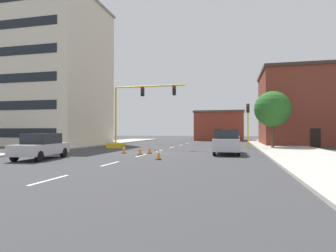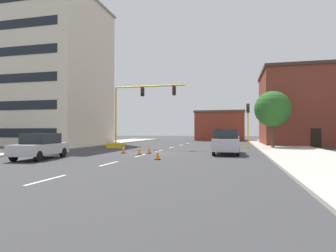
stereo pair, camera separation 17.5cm
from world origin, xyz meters
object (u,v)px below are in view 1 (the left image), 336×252
traffic_signal_gantry (125,128)px  traffic_light_pole_right (248,116)px  pickup_truck_silver (227,142)px  traffic_cone_roadside_c (124,150)px  tree_right_mid (272,109)px  traffic_cone_roadside_a (159,154)px  traffic_cone_roadside_d (150,149)px  sedan_silver_near_left (41,146)px  traffic_cone_roadside_b (140,150)px

traffic_signal_gantry → traffic_light_pole_right: size_ratio=1.83×
pickup_truck_silver → traffic_cone_roadside_c: 8.68m
tree_right_mid → pickup_truck_silver: tree_right_mid is taller
tree_right_mid → traffic_cone_roadside_a: bearing=-121.2°
traffic_signal_gantry → traffic_cone_roadside_d: size_ratio=11.61×
traffic_light_pole_right → sedan_silver_near_left: bearing=-133.9°
sedan_silver_near_left → traffic_cone_roadside_a: sedan_silver_near_left is taller
traffic_signal_gantry → traffic_light_pole_right: traffic_signal_gantry is taller
traffic_signal_gantry → traffic_cone_roadside_c: traffic_signal_gantry is taller
tree_right_mid → traffic_signal_gantry: bearing=-166.6°
traffic_signal_gantry → traffic_cone_roadside_b: size_ratio=11.38×
traffic_cone_roadside_d → traffic_cone_roadside_b: bearing=-100.9°
traffic_signal_gantry → pickup_truck_silver: (11.22, -5.55, -1.25)m
traffic_light_pole_right → traffic_cone_roadside_a: size_ratio=6.66×
traffic_light_pole_right → pickup_truck_silver: 8.18m
traffic_light_pole_right → traffic_cone_roadside_d: size_ratio=6.36×
traffic_light_pole_right → tree_right_mid: size_ratio=0.76×
traffic_signal_gantry → tree_right_mid: size_ratio=1.39×
traffic_light_pole_right → traffic_cone_roadside_d: 12.26m
traffic_cone_roadside_d → traffic_signal_gantry: bearing=127.0°
pickup_truck_silver → tree_right_mid: bearing=63.3°
sedan_silver_near_left → traffic_cone_roadside_b: (5.41, 4.70, -0.51)m
traffic_signal_gantry → traffic_cone_roadside_a: 13.22m
traffic_light_pole_right → sedan_silver_near_left: 20.49m
tree_right_mid → traffic_cone_roadside_c: (-13.27, -10.56, -4.00)m
traffic_cone_roadside_a → traffic_cone_roadside_d: 5.15m
pickup_truck_silver → sedan_silver_near_left: size_ratio=1.16×
pickup_truck_silver → traffic_cone_roadside_b: size_ratio=7.05×
pickup_truck_silver → traffic_cone_roadside_b: pickup_truck_silver is taller
tree_right_mid → traffic_cone_roadside_a: tree_right_mid is taller
traffic_signal_gantry → traffic_cone_roadside_c: (2.65, -6.76, -1.91)m
traffic_cone_roadside_a → traffic_cone_roadside_b: traffic_cone_roadside_b is taller
pickup_truck_silver → traffic_signal_gantry: bearing=153.7°
traffic_light_pole_right → sedan_silver_near_left: traffic_light_pole_right is taller
sedan_silver_near_left → traffic_cone_roadside_a: size_ratio=6.49×
traffic_cone_roadside_d → traffic_cone_roadside_c: bearing=-170.7°
traffic_cone_roadside_b → tree_right_mid: bearing=45.9°
traffic_light_pole_right → traffic_cone_roadside_a: traffic_light_pole_right is taller
traffic_light_pole_right → traffic_cone_roadside_b: size_ratio=6.23×
traffic_light_pole_right → traffic_cone_roadside_a: 14.87m
traffic_cone_roadside_b → traffic_light_pole_right: bearing=48.8°
traffic_cone_roadside_a → traffic_cone_roadside_d: traffic_cone_roadside_d is taller
traffic_signal_gantry → pickup_truck_silver: bearing=-26.3°
tree_right_mid → traffic_cone_roadside_a: 17.88m
traffic_cone_roadside_b → traffic_cone_roadside_c: bearing=147.0°
sedan_silver_near_left → traffic_cone_roadside_b: size_ratio=6.07×
tree_right_mid → traffic_cone_roadside_d: size_ratio=8.36×
traffic_cone_roadside_b → traffic_cone_roadside_d: 1.60m
tree_right_mid → traffic_cone_roadside_b: (-11.40, -11.77, -3.94)m
sedan_silver_near_left → traffic_cone_roadside_d: (5.71, 6.27, -0.52)m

